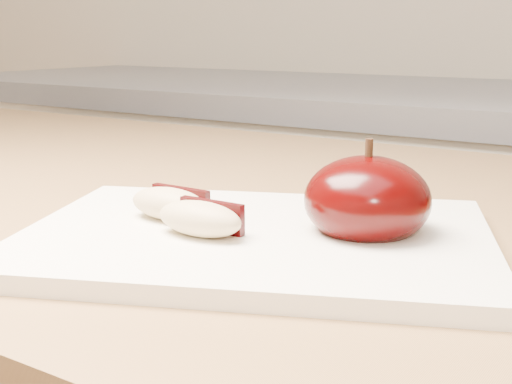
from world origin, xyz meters
The scene contains 5 objects.
back_cabinet centered at (0.00, 1.20, 0.47)m, with size 2.40×0.62×0.94m.
cutting_board centered at (0.03, 0.37, 0.91)m, with size 0.30×0.22×0.01m, color white.
apple_half centered at (0.09, 0.41, 0.93)m, with size 0.10×0.10×0.07m.
apple_wedge_a centered at (-0.03, 0.36, 0.92)m, with size 0.06×0.03×0.02m.
apple_wedge_b centered at (0.01, 0.34, 0.92)m, with size 0.06×0.03×0.02m.
Camera 1 is at (0.28, 0.01, 1.04)m, focal length 50.00 mm.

